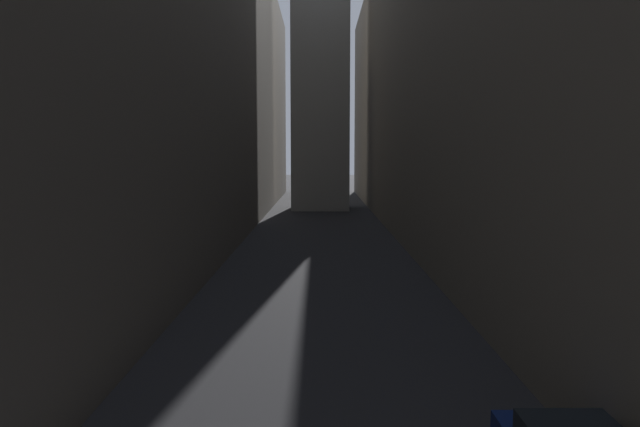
% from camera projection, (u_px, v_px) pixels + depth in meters
% --- Properties ---
extents(ground_plane, '(264.00, 264.00, 0.00)m').
position_uv_depth(ground_plane, '(319.00, 244.00, 41.31)').
color(ground_plane, '#232326').
extents(building_block_left, '(13.93, 108.00, 25.90)m').
position_uv_depth(building_block_left, '(141.00, 56.00, 41.97)').
color(building_block_left, '#60594F').
rests_on(building_block_left, ground).
extents(building_block_right, '(11.92, 108.00, 25.53)m').
position_uv_depth(building_block_right, '(482.00, 59.00, 42.05)').
color(building_block_right, '#756B5B').
rests_on(building_block_right, ground).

